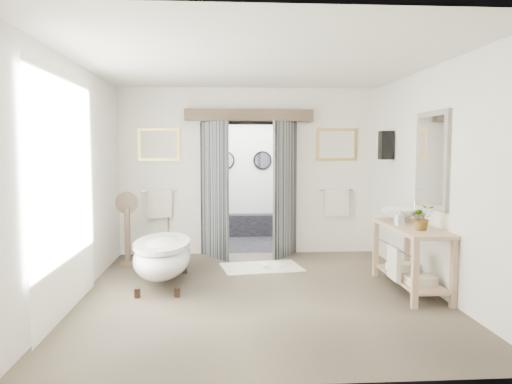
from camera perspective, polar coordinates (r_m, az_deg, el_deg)
ground_plane at (r=6.50m, az=0.36°, el=-11.50°), size 5.00×5.00×0.00m
room_shell at (r=6.10m, az=0.13°, el=5.11°), size 4.52×5.02×2.91m
shower_room at (r=10.26m, az=-1.27°, el=-0.31°), size 2.22×2.01×2.51m
back_wall_dressing at (r=8.55m, az=-0.77°, el=3.07°), size 3.82×0.74×2.52m
clawfoot_tub at (r=6.92m, az=-10.63°, el=-7.17°), size 0.75×1.67×0.82m
vanity at (r=6.80m, az=17.10°, el=-6.60°), size 0.57×1.60×0.85m
pedestal_mirror at (r=8.08m, az=-14.48°, el=-4.73°), size 0.35×0.23×1.18m
rug at (r=7.84m, az=0.64°, el=-8.60°), size 1.31×0.98×0.01m
slippers at (r=7.82m, az=1.73°, el=-8.38°), size 0.41×0.28×0.05m
basin at (r=7.10m, az=15.91°, el=-2.56°), size 0.54×0.54×0.18m
plant at (r=6.40m, az=18.47°, el=-2.80°), size 0.30×0.27×0.31m
soap_bottle_a at (r=6.71m, az=16.12°, el=-2.82°), size 0.11×0.11×0.21m
soap_bottle_b at (r=7.41m, az=14.99°, el=-2.23°), size 0.18×0.18×0.18m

